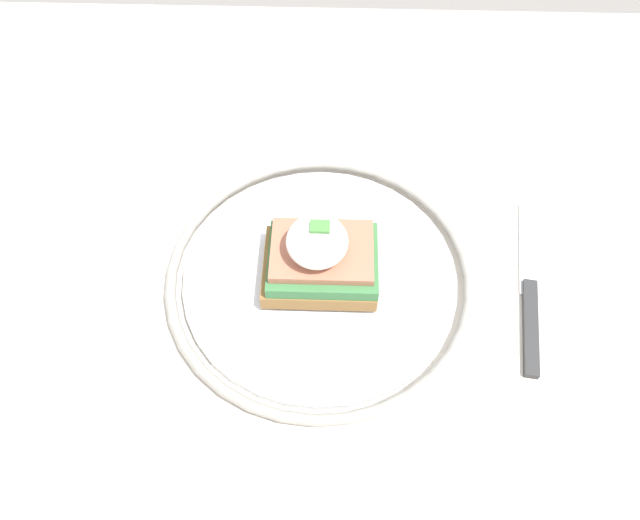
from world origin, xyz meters
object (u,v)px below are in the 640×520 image
object	(u,v)px
plate	(320,277)
sandwich	(320,257)
knife	(530,299)
fork	(126,267)

from	to	relation	value
plate	sandwich	distance (m)	0.03
sandwich	knife	world-z (taller)	sandwich
plate	fork	size ratio (longest dim) A/B	1.86
sandwich	fork	world-z (taller)	sandwich
plate	fork	bearing A→B (deg)	177.21
fork	knife	world-z (taller)	knife
plate	sandwich	xyz separation A→B (m)	(0.00, -0.00, 0.03)
plate	sandwich	world-z (taller)	sandwich
sandwich	knife	size ratio (longest dim) A/B	0.53
plate	fork	distance (m)	0.18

